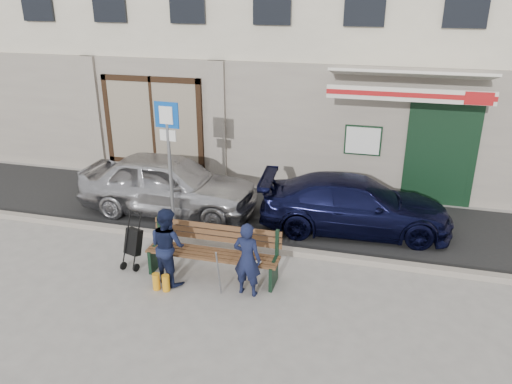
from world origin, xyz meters
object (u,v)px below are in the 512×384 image
(car_silver, at_px, (169,184))
(parking_sign, at_px, (169,147))
(stroller, at_px, (133,243))
(car_navy, at_px, (355,205))
(man, at_px, (247,259))
(woman, at_px, (168,246))
(bench, at_px, (210,253))

(car_silver, height_order, parking_sign, parking_sign)
(parking_sign, relative_size, stroller, 2.65)
(car_silver, distance_m, stroller, 2.47)
(car_navy, distance_m, stroller, 4.63)
(parking_sign, distance_m, man, 3.13)
(parking_sign, xyz_separation_m, man, (2.18, -1.89, -1.22))
(man, bearing_deg, car_silver, -40.42)
(car_silver, height_order, stroller, car_silver)
(car_navy, relative_size, woman, 2.89)
(stroller, bearing_deg, parking_sign, 102.76)
(car_navy, height_order, parking_sign, parking_sign)
(stroller, bearing_deg, woman, -3.27)
(man, bearing_deg, parking_sign, -35.06)
(parking_sign, bearing_deg, car_silver, 122.64)
(car_silver, bearing_deg, bench, -142.66)
(parking_sign, bearing_deg, bench, -43.30)
(car_navy, bearing_deg, bench, 132.71)
(bench, bearing_deg, woman, -152.38)
(bench, height_order, stroller, stroller)
(car_silver, xyz_separation_m, stroller, (0.36, -2.43, -0.23))
(car_navy, relative_size, man, 3.05)
(woman, height_order, stroller, woman)
(man, bearing_deg, woman, 4.31)
(car_silver, distance_m, car_navy, 4.20)
(man, height_order, stroller, man)
(car_navy, xyz_separation_m, woman, (-2.99, -2.91, 0.11))
(stroller, bearing_deg, bench, 18.21)
(man, xyz_separation_m, stroller, (-2.30, 0.36, -0.19))
(woman, bearing_deg, parking_sign, -41.45)
(car_silver, relative_size, man, 3.09)
(car_silver, height_order, man, car_silver)
(bench, xyz_separation_m, woman, (-0.65, -0.34, 0.24))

